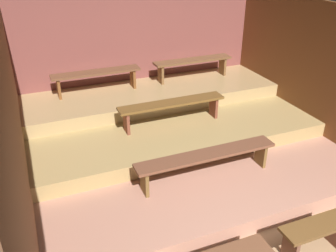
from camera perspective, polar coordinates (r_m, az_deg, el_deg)
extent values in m
cube|color=tan|center=(5.94, 4.35, -7.83)|extent=(5.70, 6.20, 0.08)
cube|color=brown|center=(7.70, -4.47, 11.10)|extent=(5.70, 0.06, 2.46)
cube|color=brown|center=(4.82, -22.53, -1.34)|extent=(0.06, 6.20, 2.46)
cube|color=brown|center=(6.75, 24.12, 6.39)|extent=(0.06, 6.20, 2.46)
cube|color=tan|center=(6.32, 1.94, -3.69)|extent=(4.90, 4.17, 0.24)
cube|color=tan|center=(6.76, -0.41, 0.84)|extent=(4.90, 2.79, 0.24)
cube|color=tan|center=(7.25, -2.46, 4.78)|extent=(4.90, 1.41, 0.24)
cube|color=brown|center=(4.72, 22.15, -14.27)|extent=(0.89, 0.30, 0.04)
cube|color=brown|center=(4.67, 18.50, -17.55)|extent=(0.05, 0.24, 0.37)
cube|color=brown|center=(5.06, 24.62, -14.76)|extent=(0.05, 0.24, 0.37)
cube|color=brown|center=(5.23, 6.07, -4.45)|extent=(2.12, 0.30, 0.04)
cube|color=brown|center=(5.03, -3.66, -8.62)|extent=(0.05, 0.24, 0.37)
cube|color=brown|center=(5.79, 14.23, -4.23)|extent=(0.05, 0.24, 0.37)
cube|color=brown|center=(6.22, 0.62, 3.61)|extent=(1.86, 0.30, 0.04)
cube|color=brown|center=(6.07, -6.48, 0.62)|extent=(0.05, 0.24, 0.37)
cube|color=brown|center=(6.63, 7.09, 3.01)|extent=(0.05, 0.24, 0.37)
cube|color=brown|center=(7.08, -11.12, 8.18)|extent=(1.67, 0.30, 0.04)
cube|color=brown|center=(7.06, -16.64, 5.68)|extent=(0.05, 0.24, 0.37)
cube|color=brown|center=(7.31, -5.48, 7.45)|extent=(0.05, 0.24, 0.37)
cube|color=brown|center=(7.69, 3.89, 10.18)|extent=(1.67, 0.30, 0.04)
cube|color=brown|center=(7.49, -1.13, 8.07)|extent=(0.05, 0.24, 0.37)
cube|color=brown|center=(8.08, 8.46, 9.25)|extent=(0.05, 0.24, 0.37)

